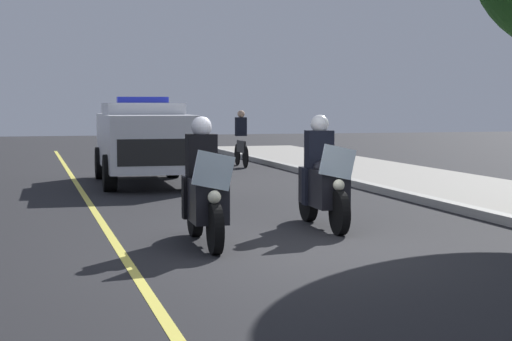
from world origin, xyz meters
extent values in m
plane|color=black|center=(0.00, 0.00, 0.00)|extent=(80.00, 80.00, 0.00)
cube|color=#E0D14C|center=(0.00, -2.15, 0.00)|extent=(48.00, 0.12, 0.01)
cylinder|color=black|center=(0.18, -1.02, 0.32)|extent=(0.64, 0.14, 0.64)
cylinder|color=black|center=(-1.32, -0.98, 0.32)|extent=(0.64, 0.16, 0.64)
cube|color=black|center=(-0.55, -1.00, 0.62)|extent=(1.21, 0.47, 0.56)
ellipsoid|color=black|center=(-0.50, -1.00, 0.92)|extent=(0.57, 0.34, 0.24)
cube|color=silver|center=(0.08, -1.02, 1.05)|extent=(0.08, 0.56, 0.53)
sphere|color=#F9F4CC|center=(0.14, -1.02, 0.72)|extent=(0.17, 0.17, 0.17)
sphere|color=red|center=(-0.05, -1.17, 0.98)|extent=(0.09, 0.09, 0.09)
sphere|color=#1933F2|center=(-0.04, -0.85, 0.98)|extent=(0.09, 0.09, 0.09)
cube|color=black|center=(-0.78, -0.99, 1.18)|extent=(0.29, 0.41, 0.60)
cube|color=black|center=(-0.71, -0.80, 0.62)|extent=(0.18, 0.14, 0.56)
cube|color=black|center=(-0.72, -1.20, 0.62)|extent=(0.18, 0.14, 0.56)
sphere|color=silver|center=(-0.76, -1.00, 1.58)|extent=(0.28, 0.28, 0.28)
cylinder|color=black|center=(-0.86, 1.05, 0.32)|extent=(0.64, 0.14, 0.64)
cylinder|color=black|center=(-2.36, 1.09, 0.32)|extent=(0.64, 0.16, 0.64)
cube|color=black|center=(-1.59, 1.07, 0.62)|extent=(1.21, 0.47, 0.56)
ellipsoid|color=black|center=(-1.54, 1.06, 0.92)|extent=(0.57, 0.34, 0.24)
cube|color=silver|center=(-0.96, 1.05, 1.05)|extent=(0.08, 0.56, 0.53)
sphere|color=#F9F4CC|center=(-0.90, 1.05, 0.72)|extent=(0.17, 0.17, 0.17)
sphere|color=red|center=(-1.10, 0.89, 0.98)|extent=(0.09, 0.09, 0.09)
sphere|color=#1933F2|center=(-1.09, 1.21, 0.98)|extent=(0.09, 0.09, 0.09)
cube|color=black|center=(-1.82, 1.07, 1.18)|extent=(0.29, 0.41, 0.60)
cube|color=black|center=(-1.76, 1.27, 0.62)|extent=(0.18, 0.14, 0.56)
cube|color=black|center=(-1.77, 0.87, 0.62)|extent=(0.18, 0.14, 0.56)
sphere|color=white|center=(-1.80, 1.07, 1.58)|extent=(0.28, 0.28, 0.28)
cube|color=silver|center=(-9.36, -0.62, 1.02)|extent=(4.95, 2.03, 1.24)
cube|color=silver|center=(-9.66, -0.61, 1.72)|extent=(2.45, 1.81, 0.36)
cube|color=#2633D8|center=(-9.46, -0.61, 1.98)|extent=(0.31, 1.21, 0.14)
cube|color=black|center=(-6.96, -0.68, 0.88)|extent=(0.16, 1.62, 0.56)
cylinder|color=black|center=(-7.79, 0.24, 0.40)|extent=(0.81, 0.30, 0.80)
cylinder|color=black|center=(-7.84, -1.56, 0.40)|extent=(0.81, 0.30, 0.80)
cylinder|color=black|center=(-10.89, 0.33, 0.40)|extent=(0.81, 0.30, 0.80)
cylinder|color=black|center=(-10.94, -1.47, 0.40)|extent=(0.81, 0.30, 0.80)
cylinder|color=black|center=(-13.53, 2.95, 0.33)|extent=(0.66, 0.06, 0.66)
cylinder|color=black|center=(-14.63, 2.98, 0.33)|extent=(0.66, 0.06, 0.66)
cube|color=black|center=(-14.08, 2.97, 0.60)|extent=(1.00, 0.09, 0.36)
cube|color=black|center=(-14.13, 2.97, 1.20)|extent=(0.25, 0.33, 0.56)
sphere|color=tan|center=(-14.10, 2.97, 1.58)|extent=(0.22, 0.22, 0.22)
camera|label=1|loc=(10.40, -3.29, 1.89)|focal=59.05mm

